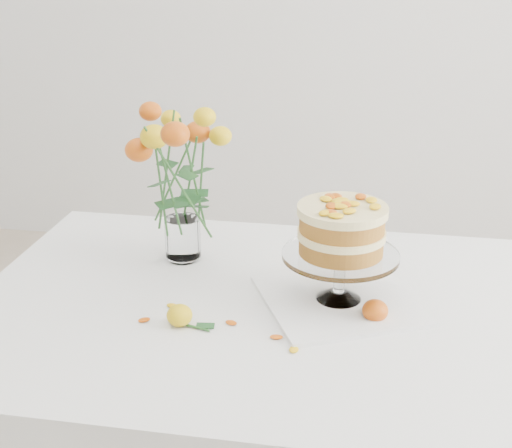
{
  "coord_description": "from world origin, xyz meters",
  "views": [
    {
      "loc": [
        0.15,
        -1.35,
        1.49
      ],
      "look_at": [
        -0.11,
        0.11,
        0.89
      ],
      "focal_mm": 50.0,
      "sensor_mm": 36.0,
      "label": 1
    }
  ],
  "objects": [
    {
      "name": "loose_rose_far",
      "position": [
        0.17,
        -0.03,
        0.78
      ],
      "size": [
        0.09,
        0.06,
        0.05
      ],
      "rotation": [
        0.0,
        0.0,
        -0.38
      ],
      "color": "#BF5909",
      "rests_on": "table"
    },
    {
      "name": "stray_petal_c",
      "position": [
        0.02,
        -0.18,
        0.76
      ],
      "size": [
        0.03,
        0.02,
        0.0
      ],
      "primitive_type": "ellipsoid",
      "color": "yellow",
      "rests_on": "table"
    },
    {
      "name": "loose_rose_near",
      "position": [
        -0.22,
        -0.12,
        0.78
      ],
      "size": [
        0.09,
        0.05,
        0.05
      ],
      "rotation": [
        0.0,
        0.0,
        -0.27
      ],
      "color": "gold",
      "rests_on": "table"
    },
    {
      "name": "rose_vase",
      "position": [
        -0.3,
        0.19,
        1.01
      ],
      "size": [
        0.37,
        0.37,
        0.43
      ],
      "rotation": [
        0.0,
        0.0,
        -0.41
      ],
      "color": "white",
      "rests_on": "table"
    },
    {
      "name": "table",
      "position": [
        0.0,
        0.0,
        0.67
      ],
      "size": [
        1.43,
        0.93,
        0.76
      ],
      "color": "tan",
      "rests_on": "ground"
    },
    {
      "name": "stray_petal_b",
      "position": [
        -0.02,
        -0.14,
        0.76
      ],
      "size": [
        0.03,
        0.02,
        0.0
      ],
      "primitive_type": "ellipsoid",
      "color": "yellow",
      "rests_on": "table"
    },
    {
      "name": "stray_petal_e",
      "position": [
        -0.3,
        -0.12,
        0.76
      ],
      "size": [
        0.03,
        0.02,
        0.0
      ],
      "primitive_type": "ellipsoid",
      "color": "yellow",
      "rests_on": "table"
    },
    {
      "name": "napkin",
      "position": [
        0.09,
        0.03,
        0.76
      ],
      "size": [
        0.42,
        0.42,
        0.01
      ],
      "primitive_type": "cube",
      "rotation": [
        0.0,
        0.0,
        0.45
      ],
      "color": "silver",
      "rests_on": "table"
    },
    {
      "name": "stray_petal_a",
      "position": [
        -0.12,
        -0.1,
        0.76
      ],
      "size": [
        0.03,
        0.02,
        0.0
      ],
      "primitive_type": "ellipsoid",
      "color": "yellow",
      "rests_on": "table"
    },
    {
      "name": "cake_stand",
      "position": [
        0.09,
        0.03,
        0.92
      ],
      "size": [
        0.25,
        0.25,
        0.22
      ],
      "rotation": [
        0.0,
        0.0,
        0.43
      ],
      "color": "white",
      "rests_on": "napkin"
    },
    {
      "name": "stray_petal_d",
      "position": [
        -0.26,
        -0.05,
        0.76
      ],
      "size": [
        0.03,
        0.02,
        0.0
      ],
      "primitive_type": "ellipsoid",
      "color": "yellow",
      "rests_on": "table"
    }
  ]
}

